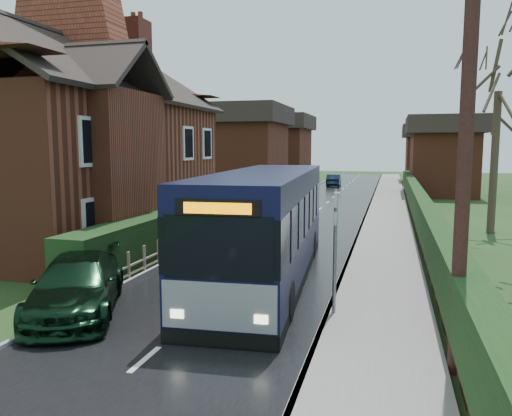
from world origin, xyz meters
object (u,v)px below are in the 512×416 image
(bus, at_px, (266,227))
(telegraph_pole, at_px, (464,168))
(brick_house, at_px, (78,139))
(car_silver, at_px, (257,212))
(bus_stop_sign, at_px, (335,234))
(car_green, at_px, (77,285))

(bus, distance_m, telegraph_pole, 7.39)
(brick_house, bearing_deg, telegraph_pole, -34.25)
(car_silver, distance_m, bus_stop_sign, 13.87)
(bus, bearing_deg, car_green, -135.95)
(car_silver, relative_size, bus_stop_sign, 1.42)
(bus, height_order, car_green, bus)
(car_silver, bearing_deg, car_green, -91.50)
(brick_house, distance_m, car_green, 11.10)
(car_silver, bearing_deg, bus, -71.79)
(bus, distance_m, car_silver, 10.35)
(telegraph_pole, bearing_deg, car_silver, 129.94)
(brick_house, relative_size, telegraph_pole, 2.01)
(bus_stop_sign, bearing_deg, car_silver, 109.26)
(bus, relative_size, telegraph_pole, 1.52)
(brick_house, relative_size, bus, 1.32)
(car_green, xyz_separation_m, bus_stop_sign, (6.10, 1.28, 1.33))
(car_silver, xyz_separation_m, car_green, (-0.75, -14.01, -0.06))
(brick_house, relative_size, car_green, 3.12)
(car_silver, distance_m, car_green, 14.03)
(bus, bearing_deg, telegraph_pole, -51.43)
(car_green, height_order, bus_stop_sign, bus_stop_sign)
(brick_house, height_order, car_green, brick_house)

